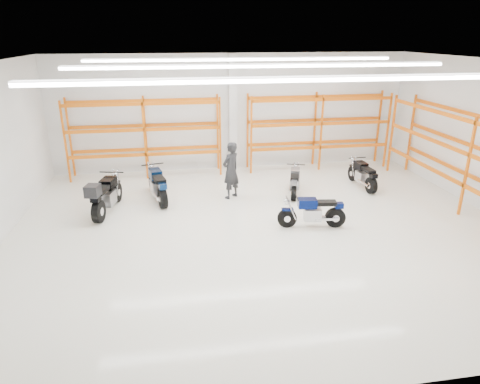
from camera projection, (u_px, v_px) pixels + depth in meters
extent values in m
plane|color=silver|center=(263.00, 228.00, 12.10)|extent=(14.00, 14.00, 0.00)
cube|color=silver|center=(232.00, 113.00, 16.87)|extent=(14.00, 0.02, 4.50)
cube|color=silver|center=(361.00, 265.00, 5.77)|extent=(14.00, 0.02, 4.50)
cube|color=white|center=(267.00, 63.00, 10.54)|extent=(14.00, 12.00, 0.02)
cube|color=white|center=(303.00, 79.00, 7.80)|extent=(10.00, 0.22, 0.10)
cube|color=white|center=(263.00, 66.00, 11.03)|extent=(10.00, 0.22, 0.10)
cube|color=white|center=(243.00, 59.00, 13.81)|extent=(10.00, 0.22, 0.10)
cylinder|color=black|center=(287.00, 218.00, 12.09)|extent=(0.56, 0.19, 0.55)
cylinder|color=black|center=(335.00, 217.00, 12.11)|extent=(0.58, 0.24, 0.57)
cylinder|color=silver|center=(287.00, 218.00, 12.09)|extent=(0.20, 0.15, 0.18)
cylinder|color=silver|center=(335.00, 217.00, 12.11)|extent=(0.22, 0.21, 0.20)
cube|color=#030D3D|center=(287.00, 209.00, 11.99)|extent=(0.35, 0.18, 0.05)
cube|color=#B7B7BC|center=(312.00, 214.00, 12.06)|extent=(0.52, 0.39, 0.35)
cube|color=#A5A5AA|center=(324.00, 217.00, 12.10)|extent=(0.65, 0.20, 0.07)
cube|color=#030D3D|center=(307.00, 203.00, 11.94)|extent=(0.55, 0.38, 0.26)
cube|color=black|center=(325.00, 203.00, 11.95)|extent=(0.64, 0.36, 0.11)
cube|color=#030D3D|center=(339.00, 205.00, 11.99)|extent=(0.26, 0.23, 0.15)
cylinder|color=black|center=(296.00, 196.00, 11.86)|extent=(0.12, 0.64, 0.03)
sphere|color=silver|center=(286.00, 201.00, 11.91)|extent=(0.17, 0.17, 0.17)
cylinder|color=silver|center=(327.00, 219.00, 11.97)|extent=(0.69, 0.18, 0.08)
cylinder|color=black|center=(117.00, 192.00, 13.90)|extent=(0.27, 0.66, 0.65)
cylinder|color=black|center=(99.00, 212.00, 12.38)|extent=(0.34, 0.70, 0.67)
cylinder|color=silver|center=(117.00, 192.00, 13.90)|extent=(0.20, 0.25, 0.22)
cylinder|color=silver|center=(99.00, 212.00, 12.38)|extent=(0.26, 0.28, 0.24)
cube|color=black|center=(116.00, 183.00, 13.79)|extent=(0.24, 0.42, 0.07)
cube|color=#B7B7BC|center=(107.00, 198.00, 13.07)|extent=(0.51, 0.64, 0.41)
cube|color=#A5A5AA|center=(103.00, 206.00, 12.72)|extent=(0.29, 0.77, 0.09)
cube|color=black|center=(108.00, 183.00, 13.11)|extent=(0.49, 0.67, 0.30)
cube|color=black|center=(101.00, 190.00, 12.54)|extent=(0.48, 0.77, 0.13)
cube|color=black|center=(96.00, 198.00, 12.14)|extent=(0.29, 0.33, 0.17)
cylinder|color=black|center=(112.00, 172.00, 13.37)|extent=(0.75, 0.21, 0.04)
sphere|color=silver|center=(116.00, 174.00, 13.73)|extent=(0.21, 0.21, 0.21)
cylinder|color=silver|center=(97.00, 207.00, 12.69)|extent=(0.27, 0.82, 0.10)
cube|color=black|center=(93.00, 191.00, 11.92)|extent=(0.45, 0.48, 0.33)
cylinder|color=black|center=(152.00, 183.00, 14.79)|extent=(0.27, 0.65, 0.63)
cylinder|color=black|center=(163.00, 198.00, 13.41)|extent=(0.33, 0.68, 0.65)
cylinder|color=silver|center=(152.00, 183.00, 14.79)|extent=(0.19, 0.24, 0.21)
cylinder|color=silver|center=(163.00, 198.00, 13.41)|extent=(0.26, 0.27, 0.23)
cube|color=#091F47|center=(152.00, 174.00, 14.68)|extent=(0.24, 0.41, 0.06)
cube|color=#B7B7BC|center=(157.00, 187.00, 14.03)|extent=(0.50, 0.62, 0.40)
cube|color=#A5A5AA|center=(160.00, 194.00, 13.72)|extent=(0.29, 0.75, 0.08)
cube|color=#091F47|center=(155.00, 174.00, 14.06)|extent=(0.48, 0.66, 0.30)
cube|color=black|center=(159.00, 179.00, 13.55)|extent=(0.47, 0.75, 0.13)
cube|color=#091F47|center=(163.00, 186.00, 13.19)|extent=(0.29, 0.32, 0.17)
cylinder|color=black|center=(152.00, 164.00, 14.29)|extent=(0.73, 0.21, 0.04)
sphere|color=silver|center=(151.00, 167.00, 14.62)|extent=(0.20, 0.20, 0.20)
cylinder|color=silver|center=(155.00, 195.00, 13.62)|extent=(0.27, 0.79, 0.09)
cylinder|color=black|center=(295.00, 180.00, 15.29)|extent=(0.27, 0.54, 0.53)
cylinder|color=black|center=(294.00, 192.00, 14.04)|extent=(0.33, 0.57, 0.55)
cylinder|color=silver|center=(295.00, 180.00, 15.29)|extent=(0.17, 0.21, 0.18)
cylinder|color=silver|center=(294.00, 192.00, 14.04)|extent=(0.23, 0.24, 0.20)
cube|color=gray|center=(296.00, 173.00, 15.19)|extent=(0.23, 0.35, 0.05)
cube|color=#B7B7BC|center=(295.00, 183.00, 14.60)|extent=(0.45, 0.54, 0.34)
cube|color=#A5A5AA|center=(294.00, 189.00, 14.32)|extent=(0.30, 0.63, 0.07)
cube|color=gray|center=(295.00, 172.00, 14.63)|extent=(0.44, 0.57, 0.25)
cube|color=black|center=(295.00, 177.00, 14.17)|extent=(0.44, 0.64, 0.11)
cube|color=gray|center=(294.00, 183.00, 13.85)|extent=(0.26, 0.28, 0.14)
cylinder|color=black|center=(296.00, 164.00, 14.85)|extent=(0.60, 0.23, 0.03)
sphere|color=silver|center=(296.00, 166.00, 15.14)|extent=(0.17, 0.17, 0.17)
cylinder|color=silver|center=(290.00, 189.00, 14.31)|extent=(0.29, 0.66, 0.08)
cylinder|color=black|center=(353.00, 173.00, 15.93)|extent=(0.14, 0.57, 0.56)
cylinder|color=black|center=(371.00, 185.00, 14.65)|extent=(0.20, 0.59, 0.58)
cylinder|color=silver|center=(353.00, 173.00, 15.93)|extent=(0.14, 0.19, 0.19)
cylinder|color=silver|center=(371.00, 185.00, 14.65)|extent=(0.20, 0.22, 0.21)
cube|color=black|center=(353.00, 166.00, 15.84)|extent=(0.16, 0.34, 0.06)
cube|color=#B7B7BC|center=(362.00, 177.00, 15.23)|extent=(0.36, 0.50, 0.36)
cube|color=#A5A5AA|center=(367.00, 182.00, 14.93)|extent=(0.15, 0.66, 0.07)
cube|color=black|center=(361.00, 166.00, 15.26)|extent=(0.35, 0.54, 0.26)
cube|color=black|center=(368.00, 170.00, 14.78)|extent=(0.31, 0.63, 0.11)
cube|color=black|center=(374.00, 176.00, 14.44)|extent=(0.22, 0.25, 0.15)
cylinder|color=black|center=(357.00, 158.00, 15.48)|extent=(0.66, 0.07, 0.03)
sphere|color=silver|center=(353.00, 160.00, 15.79)|extent=(0.18, 0.18, 0.18)
cylinder|color=silver|center=(363.00, 183.00, 14.87)|extent=(0.12, 0.71, 0.08)
imported|color=black|center=(231.00, 170.00, 14.06)|extent=(0.82, 0.79, 1.90)
cube|color=white|center=(233.00, 113.00, 16.70)|extent=(0.32, 0.32, 4.50)
cube|color=orange|center=(70.00, 138.00, 16.07)|extent=(0.07, 0.07, 3.00)
cube|color=orange|center=(65.00, 143.00, 15.33)|extent=(0.07, 0.07, 3.00)
cube|color=orange|center=(146.00, 135.00, 16.50)|extent=(0.07, 0.07, 3.00)
cube|color=orange|center=(145.00, 140.00, 15.76)|extent=(0.07, 0.07, 3.00)
cube|color=orange|center=(218.00, 132.00, 16.93)|extent=(0.07, 0.07, 3.00)
cube|color=orange|center=(220.00, 137.00, 16.19)|extent=(0.07, 0.07, 3.00)
cube|color=orange|center=(147.00, 149.00, 16.70)|extent=(5.60, 0.07, 0.12)
cube|color=orange|center=(146.00, 155.00, 15.96)|extent=(5.60, 0.07, 0.12)
cube|color=orange|center=(145.00, 125.00, 16.37)|extent=(5.60, 0.07, 0.12)
cube|color=orange|center=(144.00, 130.00, 15.63)|extent=(5.60, 0.07, 0.12)
cube|color=orange|center=(143.00, 101.00, 16.04)|extent=(5.60, 0.07, 0.12)
cube|color=orange|center=(142.00, 104.00, 15.30)|extent=(5.60, 0.07, 0.12)
cube|color=orange|center=(247.00, 131.00, 17.11)|extent=(0.07, 0.07, 3.00)
cube|color=orange|center=(251.00, 136.00, 16.37)|extent=(0.07, 0.07, 3.00)
cube|color=orange|center=(315.00, 129.00, 17.54)|extent=(0.07, 0.07, 3.00)
cube|color=orange|center=(321.00, 133.00, 16.80)|extent=(0.07, 0.07, 3.00)
cube|color=orange|center=(378.00, 127.00, 17.97)|extent=(0.07, 0.07, 3.00)
cube|color=orange|center=(388.00, 131.00, 17.23)|extent=(0.07, 0.07, 3.00)
cube|color=orange|center=(314.00, 142.00, 17.73)|extent=(5.60, 0.07, 0.12)
cube|color=orange|center=(320.00, 147.00, 16.99)|extent=(5.60, 0.07, 0.12)
cube|color=orange|center=(315.00, 120.00, 17.41)|extent=(5.60, 0.07, 0.12)
cube|color=orange|center=(322.00, 124.00, 16.67)|extent=(5.60, 0.07, 0.12)
cube|color=orange|center=(317.00, 97.00, 17.08)|extent=(5.60, 0.07, 0.12)
cube|color=orange|center=(323.00, 99.00, 16.34)|extent=(5.60, 0.07, 0.12)
cube|color=orange|center=(467.00, 167.00, 12.51)|extent=(0.07, 0.07, 3.00)
cube|color=orange|center=(411.00, 133.00, 16.79)|extent=(0.07, 0.07, 3.00)
cube|color=orange|center=(392.00, 134.00, 16.67)|extent=(0.07, 0.07, 3.00)
cube|color=orange|center=(464.00, 185.00, 12.71)|extent=(0.07, 9.00, 0.12)
cube|color=orange|center=(470.00, 155.00, 12.38)|extent=(0.07, 9.00, 0.12)
cube|color=orange|center=(476.00, 123.00, 12.05)|extent=(0.07, 9.00, 0.12)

